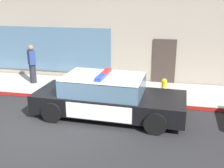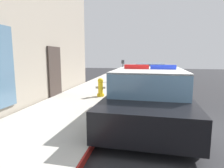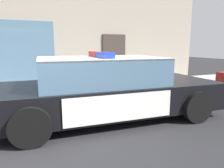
{
  "view_description": "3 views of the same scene",
  "coord_description": "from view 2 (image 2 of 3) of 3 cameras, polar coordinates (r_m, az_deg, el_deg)",
  "views": [
    {
      "loc": [
        3.81,
        -7.21,
        3.96
      ],
      "look_at": [
        1.94,
        1.72,
        1.0
      ],
      "focal_mm": 44.53,
      "sensor_mm": 36.0,
      "label": 1
    },
    {
      "loc": [
        -3.43,
        1.44,
        1.72
      ],
      "look_at": [
        1.95,
        2.39,
        0.91
      ],
      "focal_mm": 30.16,
      "sensor_mm": 36.0,
      "label": 2
    },
    {
      "loc": [
        0.28,
        -2.95,
        1.61
      ],
      "look_at": [
        2.3,
        2.04,
        0.62
      ],
      "focal_mm": 32.89,
      "sensor_mm": 36.0,
      "label": 3
    }
  ],
  "objects": [
    {
      "name": "parking_meter",
      "position": [
        12.17,
        3.31,
        5.36
      ],
      "size": [
        0.12,
        0.18,
        1.34
      ],
      "color": "slate",
      "rests_on": "sidewalk"
    },
    {
      "name": "fire_hydrant",
      "position": [
        7.43,
        -3.49,
        -1.05
      ],
      "size": [
        0.34,
        0.39,
        0.73
      ],
      "color": "gold",
      "rests_on": "sidewalk"
    },
    {
      "name": "sidewalk",
      "position": [
        4.42,
        -22.25,
        -14.06
      ],
      "size": [
        48.0,
        2.63,
        0.15
      ],
      "primitive_type": "cube",
      "color": "#B2ADA3",
      "rests_on": "ground"
    },
    {
      "name": "curb_red_paint",
      "position": [
        3.92,
        -4.82,
        -16.44
      ],
      "size": [
        28.8,
        0.04,
        0.14
      ],
      "primitive_type": "cube",
      "color": "maroon",
      "rests_on": "ground"
    },
    {
      "name": "police_cruiser",
      "position": [
        5.41,
        11.16,
        -2.84
      ],
      "size": [
        5.09,
        2.33,
        1.49
      ],
      "rotation": [
        0.0,
        0.0,
        -0.05
      ],
      "color": "black",
      "rests_on": "ground"
    },
    {
      "name": "car_down_street",
      "position": [
        11.84,
        11.43,
        2.96
      ],
      "size": [
        4.56,
        2.1,
        1.29
      ],
      "rotation": [
        0.0,
        0.0,
        -0.03
      ],
      "color": "maroon",
      "rests_on": "ground"
    }
  ]
}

